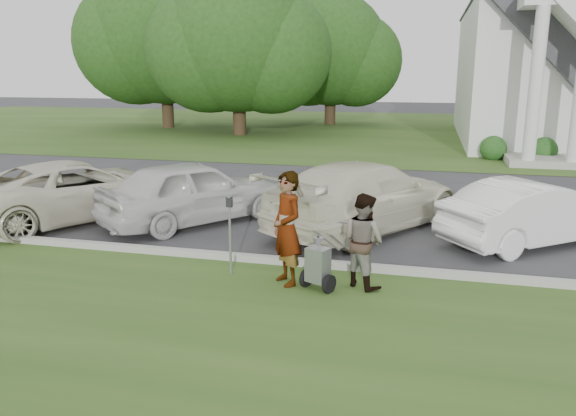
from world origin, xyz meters
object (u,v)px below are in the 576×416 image
at_px(church, 560,25).
at_px(parking_meter_near, 230,225).
at_px(tree_left, 238,45).
at_px(car_c, 366,196).
at_px(person_left, 287,229).
at_px(tree_back, 331,55).
at_px(car_a, 78,190).
at_px(tree_far, 164,38).
at_px(car_d, 533,212).
at_px(striping_cart, 318,266).
at_px(person_right, 363,241).
at_px(car_b, 193,191).

xyz_separation_m(church, parking_meter_near, (-9.67, -23.29, -5.00)).
distance_m(tree_left, car_c, 21.18).
relative_size(person_left, parking_meter_near, 1.35).
height_order(tree_back, parking_meter_near, tree_back).
relative_size(person_left, car_a, 0.37).
bearing_deg(car_a, car_c, -141.76).
bearing_deg(tree_far, car_c, -54.33).
bearing_deg(person_left, car_c, 125.37).
height_order(tree_far, car_d, tree_far).
height_order(striping_cart, car_a, car_a).
relative_size(person_right, parking_meter_near, 1.11).
bearing_deg(tree_left, tree_back, 63.43).
distance_m(tree_left, person_right, 24.62).
bearing_deg(car_d, person_left, 89.71).
distance_m(parking_meter_near, car_d, 6.65).
distance_m(striping_cart, car_b, 5.26).
bearing_deg(tree_far, parking_meter_near, -62.06).
xyz_separation_m(parking_meter_near, car_a, (-5.11, 2.89, -0.20)).
bearing_deg(tree_left, car_a, -83.39).
bearing_deg(tree_far, person_right, -57.93).
height_order(tree_back, car_c, tree_back).
height_order(person_left, car_a, person_left).
bearing_deg(tree_left, car_d, -55.18).
bearing_deg(car_d, tree_back, -19.71).
relative_size(church, parking_meter_near, 16.14).
distance_m(tree_back, person_left, 30.95).
bearing_deg(tree_left, person_left, -69.27).
distance_m(tree_far, tree_back, 11.22).
xyz_separation_m(person_right, car_c, (-0.36, 3.71, -0.02)).
xyz_separation_m(car_b, car_c, (4.18, 0.47, 0.02)).
distance_m(person_right, parking_meter_near, 2.44).
distance_m(tree_back, car_d, 28.57).
xyz_separation_m(tree_left, person_right, (9.78, -22.19, -4.28)).
height_order(striping_cart, car_d, car_d).
bearing_deg(person_right, car_a, 15.04).
xyz_separation_m(person_right, car_a, (-7.55, 2.91, -0.08)).
relative_size(church, car_a, 4.49).
bearing_deg(tree_back, car_d, -71.30).
height_order(church, tree_left, church).
xyz_separation_m(tree_left, parking_meter_near, (7.34, -22.16, -4.17)).
distance_m(car_c, car_d, 3.67).
distance_m(tree_back, car_b, 27.26).
xyz_separation_m(tree_back, person_right, (5.78, -30.19, -3.90)).
xyz_separation_m(church, car_b, (-11.78, -20.07, -5.15)).
relative_size(striping_cart, car_a, 0.22).
xyz_separation_m(striping_cart, car_a, (-6.83, 3.26, 0.31)).
bearing_deg(car_b, car_d, -142.14).
relative_size(tree_back, striping_cart, 8.15).
xyz_separation_m(church, tree_left, (-17.01, -1.13, -0.83)).
xyz_separation_m(church, tree_far, (-23.01, 1.87, -0.25)).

